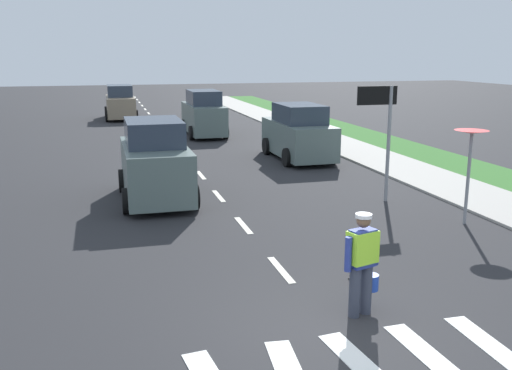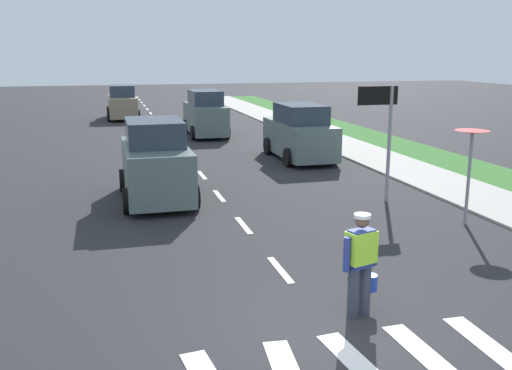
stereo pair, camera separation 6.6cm
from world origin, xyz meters
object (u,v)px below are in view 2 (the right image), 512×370
(road_worker, at_px, (361,259))
(car_parked_far, at_px, (300,134))
(car_oncoming_third, at_px, (122,103))
(car_oncoming_lead, at_px, (156,163))
(traffic_cone_near, at_px, (361,268))
(car_outgoing_far, at_px, (205,115))
(yield_sign, at_px, (471,140))
(lane_direction_sign, at_px, (382,116))

(road_worker, xyz_separation_m, car_parked_far, (3.54, 13.17, 0.07))
(car_oncoming_third, bearing_deg, car_oncoming_lead, -89.54)
(traffic_cone_near, distance_m, car_outgoing_far, 19.33)
(yield_sign, bearing_deg, car_outgoing_far, 101.83)
(yield_sign, bearing_deg, car_oncoming_third, 105.86)
(lane_direction_sign, distance_m, car_outgoing_far, 14.40)
(car_parked_far, bearing_deg, lane_direction_sign, -89.98)
(car_oncoming_lead, relative_size, car_oncoming_third, 0.94)
(lane_direction_sign, distance_m, traffic_cone_near, 6.34)
(lane_direction_sign, relative_size, car_parked_far, 0.74)
(car_outgoing_far, relative_size, car_parked_far, 1.00)
(car_outgoing_far, relative_size, car_oncoming_third, 1.01)
(yield_sign, xyz_separation_m, car_oncoming_lead, (-7.03, 4.30, -1.01))
(car_oncoming_third, bearing_deg, road_worker, -84.92)
(road_worker, xyz_separation_m, yield_sign, (4.60, 3.91, 1.13))
(car_oncoming_third, bearing_deg, yield_sign, -74.14)
(yield_sign, xyz_separation_m, lane_direction_sign, (-1.06, 2.49, 0.35))
(traffic_cone_near, xyz_separation_m, car_outgoing_far, (0.53, 19.31, 0.78))
(road_worker, height_order, lane_direction_sign, lane_direction_sign)
(road_worker, bearing_deg, car_oncoming_third, 95.08)
(car_oncoming_lead, xyz_separation_m, car_oncoming_third, (-0.17, 21.05, -0.08))
(car_outgoing_far, height_order, car_parked_far, car_outgoing_far)
(car_oncoming_lead, relative_size, car_parked_far, 0.92)
(car_outgoing_far, xyz_separation_m, car_parked_far, (2.42, -7.36, -0.05))
(road_worker, distance_m, car_oncoming_lead, 8.57)
(car_parked_far, bearing_deg, car_outgoing_far, 108.18)
(car_oncoming_lead, relative_size, car_outgoing_far, 0.93)
(lane_direction_sign, height_order, car_oncoming_third, lane_direction_sign)
(road_worker, height_order, car_oncoming_third, car_oncoming_third)
(yield_sign, distance_m, car_oncoming_lead, 8.30)
(lane_direction_sign, bearing_deg, road_worker, -118.95)
(car_outgoing_far, distance_m, car_parked_far, 7.75)
(lane_direction_sign, height_order, traffic_cone_near, lane_direction_sign)
(car_parked_far, bearing_deg, car_oncoming_lead, -140.31)
(road_worker, xyz_separation_m, car_outgoing_far, (1.12, 20.52, 0.12))
(traffic_cone_near, relative_size, car_oncoming_lead, 0.14)
(yield_sign, relative_size, car_outgoing_far, 0.53)
(car_oncoming_lead, distance_m, car_outgoing_far, 12.81)
(car_oncoming_third, bearing_deg, car_parked_far, -69.12)
(lane_direction_sign, bearing_deg, traffic_cone_near, -119.62)
(car_oncoming_lead, distance_m, car_parked_far, 7.76)
(lane_direction_sign, distance_m, car_oncoming_lead, 6.39)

